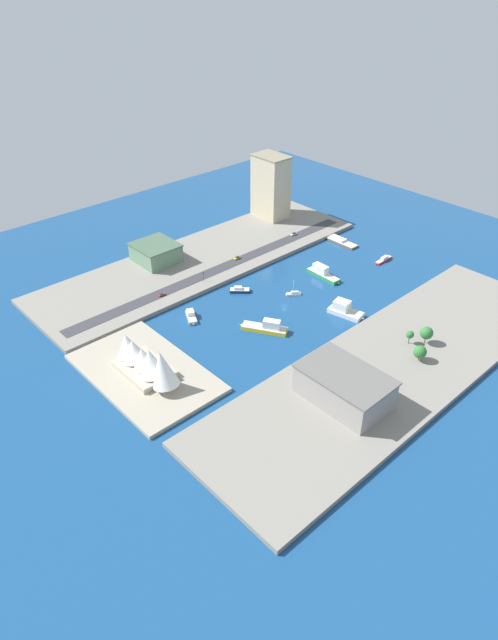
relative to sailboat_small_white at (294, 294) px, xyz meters
name	(u,v)px	position (x,y,z in m)	size (l,w,h in m)	color
ground_plane	(284,306)	(-5.26, 13.68, -0.99)	(440.00, 440.00, 0.00)	navy
quay_west	(394,365)	(-84.35, 13.68, 0.31)	(70.00, 240.00, 2.61)	gray
quay_east	(202,259)	(73.84, 13.68, 0.31)	(70.00, 240.00, 2.61)	gray
peninsula_point	(145,373)	(-2.71, 111.63, 0.01)	(79.10, 47.87, 2.00)	#A89E89
road_strip	(221,268)	(53.63, 13.68, 1.69)	(9.17, 228.00, 0.15)	#38383D
sailboat_small_white	(294,294)	(0.00, 0.00, 0.00)	(7.68, 9.10, 10.50)	white
ferry_yellow_fast	(266,327)	(-16.62, 39.71, 1.48)	(25.85, 19.29, 7.52)	yellow
tugboat_red	(384,260)	(-10.86, -78.29, 0.18)	(3.60, 17.05, 3.24)	red
ferry_green_doubledeck	(322,273)	(3.40, -30.71, 1.74)	(26.72, 7.54, 7.68)	#2D8C4C
ferry_white_commuter	(344,310)	(-35.09, -6.17, 2.07)	(22.82, 12.94, 8.22)	silver
yacht_sleek_gray	(191,316)	(22.17, 63.19, 0.60)	(14.91, 10.53, 4.35)	#999EA3
patrol_launch_navy	(240,290)	(25.54, 22.20, 0.27)	(12.10, 12.32, 3.56)	#1E284C
barge_flat_brown	(341,241)	(27.92, -79.08, 0.21)	(26.11, 7.83, 3.09)	brown
office_block_beige	(271,186)	(94.03, -71.21, 25.78)	(27.16, 19.42, 48.25)	#C6B793
carpark_squat_concrete	(344,386)	(-83.90, 54.75, 9.35)	(42.59, 27.28, 15.40)	gray
terminal_long_green	(156,252)	(91.52, 39.36, 7.81)	(28.34, 26.70, 12.33)	slate
pickup_red	(162,294)	(51.11, 63.48, 2.49)	(2.11, 4.52, 1.44)	black
taxi_yellow_cab	(237,258)	(56.08, -2.59, 2.57)	(1.93, 5.12, 1.67)	black
van_white	(294,234)	(56.32, -58.75, 2.59)	(2.09, 5.16, 1.70)	black
traffic_light_waterfront	(204,275)	(47.49, 33.32, 5.96)	(0.36, 0.36, 6.50)	black
opera_landmark	(146,360)	(-5.18, 111.63, 9.80)	(47.14, 20.56, 22.49)	#BCAD93
park_tree_cluster	(422,341)	(-87.14, -5.26, 7.51)	(17.54, 22.44, 9.98)	brown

